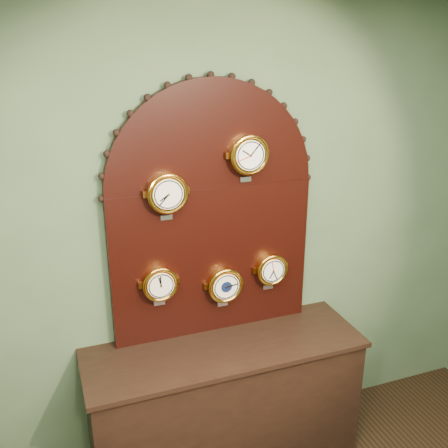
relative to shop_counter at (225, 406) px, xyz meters
name	(u,v)px	position (x,y,z in m)	size (l,w,h in m)	color
wall_back	(209,239)	(0.00, 0.27, 1.00)	(4.00, 4.00, 0.00)	#455C3F
shop_counter	(225,406)	(0.00, 0.00, 0.00)	(1.60, 0.50, 0.80)	black
display_board	(212,205)	(0.00, 0.22, 1.23)	(1.26, 0.06, 1.53)	black
roman_clock	(167,193)	(-0.27, 0.15, 1.34)	(0.22, 0.08, 0.27)	gold
arabic_clock	(248,154)	(0.19, 0.15, 1.52)	(0.23, 0.08, 0.28)	gold
hygrometer	(160,283)	(-0.34, 0.15, 0.82)	(0.21, 0.08, 0.26)	gold
barometer	(225,285)	(0.05, 0.15, 0.75)	(0.22, 0.08, 0.27)	gold
tide_clock	(271,269)	(0.35, 0.15, 0.80)	(0.20, 0.08, 0.25)	gold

